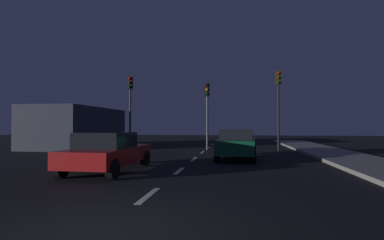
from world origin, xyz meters
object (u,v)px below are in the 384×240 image
object	(u,v)px
traffic_signal_left	(130,98)
car_adjacent_lane	(108,151)
traffic_signal_center	(207,103)
traffic_signal_right	(278,95)
car_stopped_ahead	(237,144)

from	to	relation	value
traffic_signal_left	car_adjacent_lane	world-z (taller)	traffic_signal_left
traffic_signal_center	traffic_signal_right	distance (m)	4.73
car_stopped_ahead	traffic_signal_right	bearing A→B (deg)	61.28
car_adjacent_lane	traffic_signal_left	bearing A→B (deg)	106.39
traffic_signal_center	traffic_signal_right	bearing A→B (deg)	0.02
traffic_signal_left	car_stopped_ahead	size ratio (longest dim) A/B	1.22
traffic_signal_center	car_adjacent_lane	size ratio (longest dim) A/B	1.09
car_stopped_ahead	traffic_signal_center	bearing A→B (deg)	111.76
traffic_signal_right	car_adjacent_lane	size ratio (longest dim) A/B	1.25
traffic_signal_center	traffic_signal_right	size ratio (longest dim) A/B	0.87
traffic_signal_center	traffic_signal_right	xyz separation A→B (m)	(4.70, 0.00, 0.44)
traffic_signal_left	traffic_signal_center	bearing A→B (deg)	-0.01
traffic_signal_right	car_stopped_ahead	bearing A→B (deg)	-118.72
traffic_signal_left	traffic_signal_right	size ratio (longest dim) A/B	0.98
traffic_signal_left	traffic_signal_center	size ratio (longest dim) A/B	1.13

